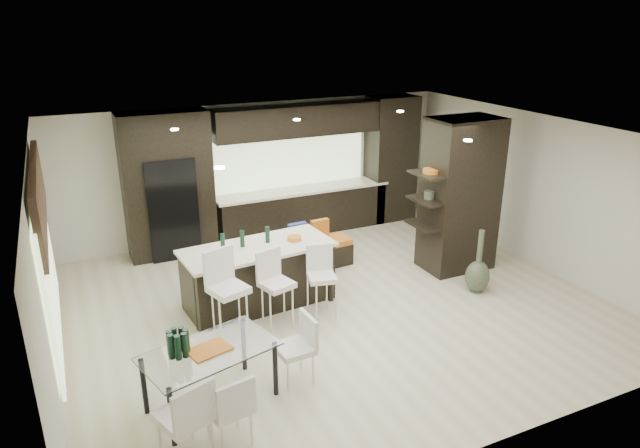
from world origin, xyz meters
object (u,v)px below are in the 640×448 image
kitchen_island (259,275)px  chair_end (295,353)px  stool_mid (277,298)px  stool_right (322,290)px  floor_vase (479,261)px  dining_table (211,377)px  bench (316,254)px  chair_far (184,421)px  chair_near (229,411)px  stool_left (229,305)px

kitchen_island → chair_end: size_ratio=2.89×
stool_mid → stool_right: 0.71m
floor_vase → dining_table: size_ratio=0.72×
stool_mid → bench: stool_mid is taller
stool_right → chair_far: 3.25m
stool_mid → chair_far: bearing=-147.3°
bench → chair_far: 4.91m
dining_table → chair_far: bearing=-137.5°
dining_table → stool_right: bearing=17.7°
stool_right → dining_table: 2.43m
chair_near → dining_table: bearing=79.4°
chair_end → chair_near: bearing=121.2°
dining_table → chair_near: chair_near is taller
floor_vase → chair_end: floor_vase is taller
stool_mid → floor_vase: floor_vase is taller
floor_vase → kitchen_island: bearing=161.6°
chair_near → chair_far: (-0.47, -0.03, 0.05)m
stool_left → stool_right: 1.43m
stool_mid → chair_far: 2.73m
kitchen_island → chair_far: bearing=-126.8°
chair_near → floor_vase: bearing=9.5°
stool_left → chair_far: stool_left is taller
dining_table → chair_far: (-0.47, -0.74, 0.09)m
bench → chair_end: bearing=-123.7°
stool_mid → chair_end: bearing=-118.1°
stool_mid → dining_table: 1.87m
stool_right → floor_vase: bearing=6.9°
dining_table → chair_end: 1.05m
kitchen_island → stool_left: stool_left is taller
bench → dining_table: size_ratio=0.85×
bench → chair_near: (-2.71, -3.71, 0.15)m
stool_left → chair_near: stool_left is taller
chair_near → chair_end: size_ratio=0.99×
kitchen_island → floor_vase: 3.57m
stool_left → stool_right: size_ratio=1.18×
stool_left → stool_right: bearing=-16.0°
kitchen_island → dining_table: size_ratio=1.55×
chair_end → stool_left: bearing=15.5°
stool_mid → stool_right: stool_mid is taller
kitchen_island → stool_mid: (0.00, -0.81, -0.01)m
dining_table → chair_end: (1.05, 0.00, 0.04)m
kitchen_island → chair_near: kitchen_island is taller
stool_mid → dining_table: bearing=-151.5°
kitchen_island → bench: bearing=27.1°
bench → chair_end: 3.43m
chair_near → bench: bearing=43.3°
bench → chair_end: chair_end is taller
kitchen_island → stool_left: size_ratio=2.19×
stool_mid → bench: size_ratio=0.74×
chair_far → stool_left: bearing=41.5°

